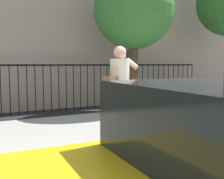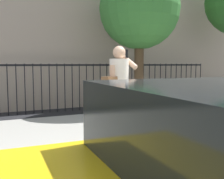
# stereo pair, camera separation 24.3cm
# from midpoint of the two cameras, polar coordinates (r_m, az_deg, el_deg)

# --- Properties ---
(sidewalk) EXTENTS (28.00, 4.40, 0.15)m
(sidewalk) POSITION_cam_midpoint_polar(r_m,az_deg,el_deg) (5.70, -0.26, -9.91)
(sidewalk) COLOR #9E9B93
(sidewalk) RESTS_ON ground
(iron_fence) EXTENTS (12.03, 0.04, 1.60)m
(iron_fence) POSITION_cam_midpoint_polar(r_m,az_deg,el_deg) (9.01, -10.06, 1.77)
(iron_fence) COLOR black
(iron_fence) RESTS_ON ground
(pedestrian_on_phone) EXTENTS (0.73, 0.59, 1.75)m
(pedestrian_on_phone) POSITION_cam_midpoint_polar(r_m,az_deg,el_deg) (4.76, 2.78, 0.47)
(pedestrian_on_phone) COLOR tan
(pedestrian_on_phone) RESTS_ON sidewalk
(street_bench) EXTENTS (1.60, 0.45, 0.95)m
(street_bench) POSITION_cam_midpoint_polar(r_m,az_deg,el_deg) (8.13, 16.82, -1.39)
(street_bench) COLOR brown
(street_bench) RESTS_ON sidewalk
(street_tree_near) EXTENTS (2.61, 2.61, 4.67)m
(street_tree_near) POSITION_cam_midpoint_polar(r_m,az_deg,el_deg) (9.07, 6.66, 16.57)
(street_tree_near) COLOR #4C3823
(street_tree_near) RESTS_ON ground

